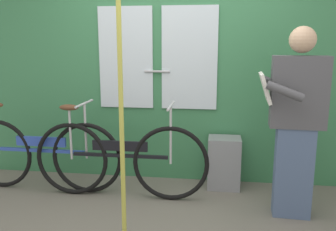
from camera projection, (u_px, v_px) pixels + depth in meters
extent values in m
cube|color=#387A4C|center=(176.00, 75.00, 3.96)|extent=(4.51, 0.08, 2.37)
cube|color=silver|center=(126.00, 58.00, 3.94)|extent=(0.60, 0.02, 1.10)
cube|color=silver|center=(189.00, 58.00, 3.85)|extent=(0.60, 0.02, 1.10)
cylinder|color=#B2B2B7|center=(157.00, 71.00, 3.91)|extent=(0.28, 0.02, 0.02)
torus|color=black|center=(171.00, 164.00, 3.52)|extent=(0.76, 0.05, 0.75)
torus|color=black|center=(72.00, 159.00, 3.66)|extent=(0.76, 0.05, 0.75)
cube|color=black|center=(120.00, 156.00, 3.58)|extent=(0.97, 0.04, 0.03)
cube|color=black|center=(120.00, 146.00, 3.56)|extent=(0.56, 0.03, 0.10)
cylinder|color=#B7B7BC|center=(70.00, 134.00, 3.60)|extent=(0.02, 0.02, 0.54)
ellipsoid|color=brown|center=(69.00, 107.00, 3.55)|extent=(0.20, 0.09, 0.06)
cylinder|color=#B7B7BC|center=(171.00, 135.00, 3.46)|extent=(0.02, 0.02, 0.58)
cylinder|color=#B7B7BC|center=(171.00, 106.00, 3.40)|extent=(0.03, 0.44, 0.02)
torus|color=black|center=(87.00, 158.00, 3.70)|extent=(0.75, 0.05, 0.75)
cube|color=#2D4CB2|center=(42.00, 150.00, 3.76)|extent=(0.94, 0.04, 0.03)
cube|color=#2D4CB2|center=(41.00, 141.00, 3.74)|extent=(0.54, 0.04, 0.10)
cylinder|color=#B7B7BC|center=(86.00, 131.00, 3.64)|extent=(0.02, 0.02, 0.57)
cylinder|color=#B7B7BC|center=(84.00, 103.00, 3.58)|extent=(0.03, 0.44, 0.02)
cube|color=slate|center=(293.00, 172.00, 3.20)|extent=(0.33, 0.20, 0.82)
cube|color=#4C4C51|center=(299.00, 92.00, 3.06)|extent=(0.47, 0.23, 0.62)
sphere|color=tan|center=(303.00, 40.00, 2.97)|extent=(0.22, 0.22, 0.22)
cube|color=silver|center=(265.00, 88.00, 3.10)|extent=(0.13, 0.35, 0.26)
cylinder|color=#4C4C51|center=(285.00, 91.00, 2.88)|extent=(0.31, 0.09, 0.17)
cylinder|color=#4C4C51|center=(279.00, 85.00, 3.28)|extent=(0.31, 0.09, 0.17)
cube|color=gray|center=(224.00, 163.00, 3.85)|extent=(0.34, 0.28, 0.55)
cylinder|color=#C6C14C|center=(121.00, 93.00, 2.61)|extent=(0.04, 0.04, 2.37)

